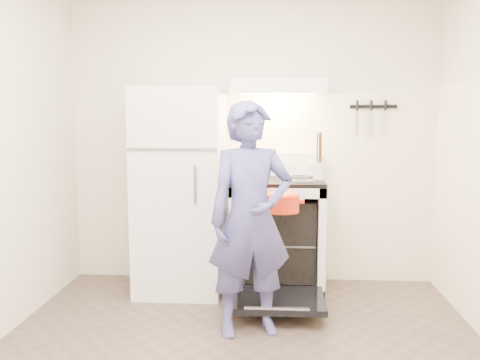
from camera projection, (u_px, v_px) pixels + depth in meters
name	position (u px, v px, depth m)	size (l,w,h in m)	color
back_wall	(252.00, 141.00, 4.72)	(3.20, 0.02, 2.50)	silver
refrigerator	(180.00, 191.00, 4.47)	(0.70, 0.70, 1.70)	white
stove_body	(277.00, 237.00, 4.48)	(0.76, 0.65, 0.92)	white
cooktop	(278.00, 181.00, 4.43)	(0.76, 0.65, 0.03)	black
backsplash	(278.00, 164.00, 4.69)	(0.76, 0.07, 0.20)	white
oven_door	(277.00, 300.00, 3.94)	(0.70, 0.54, 0.04)	black
oven_rack	(277.00, 239.00, 4.49)	(0.60, 0.52, 0.01)	slate
range_hood	(278.00, 87.00, 4.40)	(0.76, 0.50, 0.12)	white
knife_strip	(373.00, 107.00, 4.60)	(0.40, 0.02, 0.03)	black
pizza_stone	(281.00, 239.00, 4.45)	(0.37, 0.37, 0.02)	#997956
tea_kettle	(247.00, 160.00, 4.59)	(0.24, 0.20, 0.29)	silver
utensil_jar	(319.00, 171.00, 4.16)	(0.09, 0.09, 0.13)	silver
person	(251.00, 219.00, 3.57)	(0.57, 0.38, 1.58)	navy
dutch_oven	(282.00, 204.00, 3.93)	(0.33, 0.26, 0.22)	red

